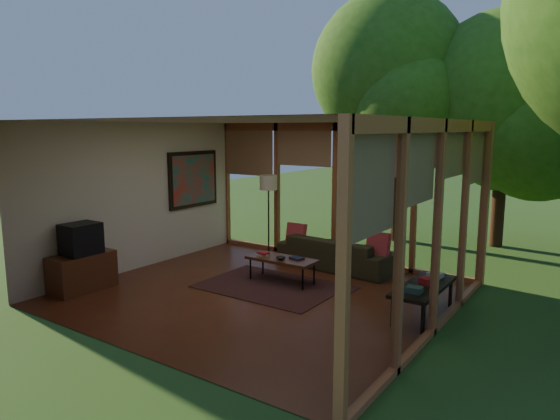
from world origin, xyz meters
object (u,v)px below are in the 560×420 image
Objects in this scene: coffee_table at (282,260)px; media_cabinet at (82,272)px; sofa at (331,252)px; side_console at (420,287)px; television at (81,239)px; floor_lamp at (268,187)px.

media_cabinet is at bearing -138.38° from coffee_table.
media_cabinet is 3.25m from coffee_table.
side_console is (2.19, -1.46, 0.12)m from sofa.
television is 3.81m from floor_lamp.
sofa is 1.31m from coffee_table.
sofa is 4.36m from media_cabinet.
media_cabinet is 0.71× the size of side_console.
sofa is 3.66× the size of television.
sofa is 1.22× the size of floor_lamp.
media_cabinet is 3.93m from floor_lamp.
sofa is at bearing -6.01° from floor_lamp.
side_console is at bearing -23.45° from floor_lamp.
coffee_table is 0.86× the size of side_console.
sofa is at bearing 146.25° from side_console.
television is 0.39× the size of side_console.
side_console is (4.85, 1.98, -0.44)m from television.
media_cabinet is at bearing -107.13° from floor_lamp.
television reaches higher than coffee_table.
television is 0.33× the size of floor_lamp.
coffee_table is (-0.25, -1.29, 0.10)m from sofa.
floor_lamp is 4.22m from side_console.
television is at bearing -138.14° from coffee_table.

